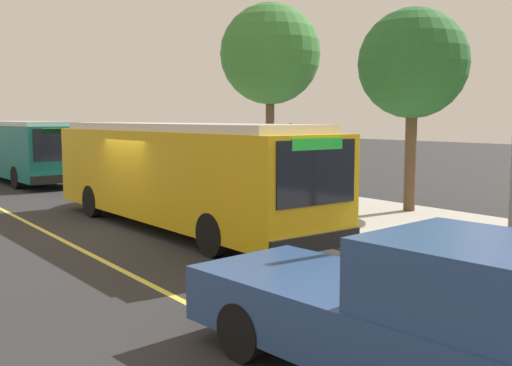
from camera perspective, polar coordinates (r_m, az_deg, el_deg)
name	(u,v)px	position (r m, az deg, el deg)	size (l,w,h in m)	color
ground_plane	(136,228)	(16.98, -11.57, -4.33)	(120.00, 120.00, 0.00)	#2B2B2D
sidewalk_curb	(298,207)	(20.17, 4.11, -2.33)	(44.00, 6.40, 0.15)	#B7B2A8
lane_stripe_center	(57,238)	(16.20, -18.67, -5.03)	(36.00, 0.14, 0.01)	#E0D64C
transit_bus_main	(179,171)	(16.58, -7.50, 1.13)	(11.30, 2.88, 2.95)	gold
transit_bus_second	(19,148)	(31.52, -21.98, 3.14)	(11.28, 3.04, 2.95)	#146B66
pickup_truck	(409,315)	(7.08, 14.61, -12.29)	(5.58, 2.56, 1.85)	#2D4C84
bus_shelter	(276,153)	(20.31, 1.90, 2.96)	(2.90, 1.60, 2.48)	#333338
waiting_bench	(275,189)	(20.52, 1.89, -0.60)	(1.60, 0.48, 0.95)	brown
route_sign_post	(290,158)	(16.96, 3.34, 2.44)	(0.44, 0.08, 2.80)	#333338
pedestrian_commuter	(329,187)	(17.05, 7.12, -0.41)	(0.24, 0.40, 1.69)	#282D47
street_tree_upstreet	(413,64)	(19.35, 14.96, 11.03)	(3.42, 3.42, 6.36)	brown
street_tree_downstreet	(270,55)	(24.57, 1.38, 12.31)	(4.09, 4.09, 7.60)	brown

